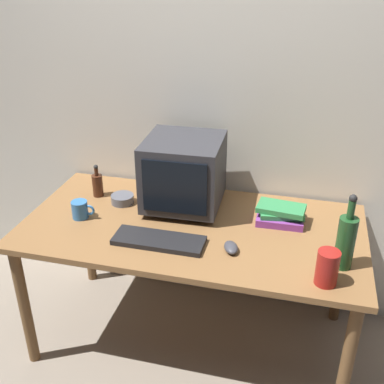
{
  "coord_description": "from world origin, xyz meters",
  "views": [
    {
      "loc": [
        0.49,
        -1.92,
        1.92
      ],
      "look_at": [
        0.0,
        0.0,
        0.91
      ],
      "focal_mm": 44.2,
      "sensor_mm": 36.0,
      "label": 1
    }
  ],
  "objects_px": {
    "cd_spindle": "(122,199)",
    "bottle_tall": "(346,240)",
    "crt_monitor": "(184,173)",
    "computer_mouse": "(231,247)",
    "keyboard": "(159,240)",
    "metal_canister": "(327,268)",
    "book_stack": "(281,214)",
    "bottle_short": "(98,184)",
    "mug": "(80,210)"
  },
  "relations": [
    {
      "from": "computer_mouse",
      "to": "bottle_short",
      "type": "relative_size",
      "value": 0.55
    },
    {
      "from": "computer_mouse",
      "to": "bottle_tall",
      "type": "xyz_separation_m",
      "value": [
        0.47,
        0.0,
        0.11
      ]
    },
    {
      "from": "crt_monitor",
      "to": "cd_spindle",
      "type": "distance_m",
      "value": 0.37
    },
    {
      "from": "crt_monitor",
      "to": "keyboard",
      "type": "relative_size",
      "value": 0.95
    },
    {
      "from": "cd_spindle",
      "to": "metal_canister",
      "type": "bearing_deg",
      "value": -22.67
    },
    {
      "from": "bottle_tall",
      "to": "mug",
      "type": "height_order",
      "value": "bottle_tall"
    },
    {
      "from": "computer_mouse",
      "to": "crt_monitor",
      "type": "bearing_deg",
      "value": 110.31
    },
    {
      "from": "bottle_tall",
      "to": "book_stack",
      "type": "bearing_deg",
      "value": 132.75
    },
    {
      "from": "bottle_short",
      "to": "metal_canister",
      "type": "height_order",
      "value": "bottle_short"
    },
    {
      "from": "bottle_short",
      "to": "book_stack",
      "type": "distance_m",
      "value": 0.99
    },
    {
      "from": "computer_mouse",
      "to": "cd_spindle",
      "type": "xyz_separation_m",
      "value": [
        -0.64,
        0.3,
        0.0
      ]
    },
    {
      "from": "keyboard",
      "to": "book_stack",
      "type": "bearing_deg",
      "value": 31.96
    },
    {
      "from": "keyboard",
      "to": "metal_canister",
      "type": "height_order",
      "value": "metal_canister"
    },
    {
      "from": "keyboard",
      "to": "bottle_tall",
      "type": "distance_m",
      "value": 0.81
    },
    {
      "from": "crt_monitor",
      "to": "cd_spindle",
      "type": "xyz_separation_m",
      "value": [
        -0.32,
        -0.04,
        -0.17
      ]
    },
    {
      "from": "crt_monitor",
      "to": "bottle_short",
      "type": "distance_m",
      "value": 0.5
    },
    {
      "from": "computer_mouse",
      "to": "book_stack",
      "type": "relative_size",
      "value": 0.42
    },
    {
      "from": "bottle_short",
      "to": "mug",
      "type": "xyz_separation_m",
      "value": [
        0.02,
        -0.24,
        -0.02
      ]
    },
    {
      "from": "crt_monitor",
      "to": "cd_spindle",
      "type": "bearing_deg",
      "value": -172.25
    },
    {
      "from": "bottle_short",
      "to": "metal_canister",
      "type": "relative_size",
      "value": 1.22
    },
    {
      "from": "mug",
      "to": "cd_spindle",
      "type": "distance_m",
      "value": 0.24
    },
    {
      "from": "crt_monitor",
      "to": "bottle_short",
      "type": "bearing_deg",
      "value": 179.86
    },
    {
      "from": "cd_spindle",
      "to": "metal_canister",
      "type": "xyz_separation_m",
      "value": [
        1.04,
        -0.44,
        0.05
      ]
    },
    {
      "from": "computer_mouse",
      "to": "bottle_short",
      "type": "height_order",
      "value": "bottle_short"
    },
    {
      "from": "bottle_tall",
      "to": "bottle_short",
      "type": "height_order",
      "value": "bottle_tall"
    },
    {
      "from": "book_stack",
      "to": "mug",
      "type": "xyz_separation_m",
      "value": [
        -0.97,
        -0.21,
        0.0
      ]
    },
    {
      "from": "bottle_short",
      "to": "book_stack",
      "type": "relative_size",
      "value": 0.76
    },
    {
      "from": "crt_monitor",
      "to": "metal_canister",
      "type": "height_order",
      "value": "crt_monitor"
    },
    {
      "from": "bottle_short",
      "to": "book_stack",
      "type": "bearing_deg",
      "value": -2.14
    },
    {
      "from": "bottle_tall",
      "to": "bottle_short",
      "type": "xyz_separation_m",
      "value": [
        -1.27,
        0.34,
        -0.06
      ]
    },
    {
      "from": "keyboard",
      "to": "metal_canister",
      "type": "bearing_deg",
      "value": -9.13
    },
    {
      "from": "book_stack",
      "to": "mug",
      "type": "height_order",
      "value": "mug"
    },
    {
      "from": "cd_spindle",
      "to": "book_stack",
      "type": "bearing_deg",
      "value": 0.59
    },
    {
      "from": "computer_mouse",
      "to": "mug",
      "type": "xyz_separation_m",
      "value": [
        -0.78,
        0.11,
        0.03
      ]
    },
    {
      "from": "computer_mouse",
      "to": "bottle_tall",
      "type": "relative_size",
      "value": 0.29
    },
    {
      "from": "cd_spindle",
      "to": "bottle_tall",
      "type": "bearing_deg",
      "value": -15.07
    },
    {
      "from": "crt_monitor",
      "to": "mug",
      "type": "xyz_separation_m",
      "value": [
        -0.47,
        -0.24,
        -0.15
      ]
    },
    {
      "from": "computer_mouse",
      "to": "metal_canister",
      "type": "xyz_separation_m",
      "value": [
        0.41,
        -0.13,
        0.06
      ]
    },
    {
      "from": "computer_mouse",
      "to": "bottle_tall",
      "type": "bearing_deg",
      "value": -20.97
    },
    {
      "from": "computer_mouse",
      "to": "metal_canister",
      "type": "relative_size",
      "value": 0.67
    },
    {
      "from": "book_stack",
      "to": "computer_mouse",
      "type": "bearing_deg",
      "value": -121.43
    },
    {
      "from": "bottle_short",
      "to": "cd_spindle",
      "type": "height_order",
      "value": "bottle_short"
    },
    {
      "from": "metal_canister",
      "to": "computer_mouse",
      "type": "bearing_deg",
      "value": 162.02
    },
    {
      "from": "computer_mouse",
      "to": "mug",
      "type": "relative_size",
      "value": 0.83
    },
    {
      "from": "mug",
      "to": "computer_mouse",
      "type": "bearing_deg",
      "value": -7.75
    },
    {
      "from": "book_stack",
      "to": "mug",
      "type": "distance_m",
      "value": 0.99
    },
    {
      "from": "bottle_tall",
      "to": "crt_monitor",
      "type": "bearing_deg",
      "value": 156.4
    },
    {
      "from": "crt_monitor",
      "to": "mug",
      "type": "height_order",
      "value": "crt_monitor"
    },
    {
      "from": "keyboard",
      "to": "computer_mouse",
      "type": "relative_size",
      "value": 4.2
    },
    {
      "from": "crt_monitor",
      "to": "computer_mouse",
      "type": "xyz_separation_m",
      "value": [
        0.31,
        -0.35,
        -0.17
      ]
    }
  ]
}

